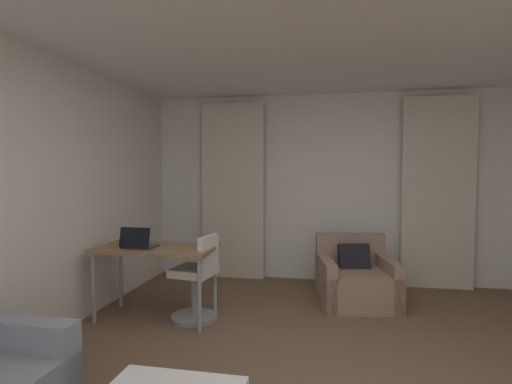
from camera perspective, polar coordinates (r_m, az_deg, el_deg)
name	(u,v)px	position (r m, az deg, el deg)	size (l,w,h in m)	color
wall_window	(330,188)	(5.56, 10.80, 0.58)	(5.12, 0.06, 2.60)	silver
curtain_left_panel	(233,191)	(5.60, -3.42, 0.14)	(0.90, 0.06, 2.50)	beige
curtain_right_panel	(438,193)	(5.60, 25.00, -0.13)	(0.90, 0.06, 2.50)	beige
armchair	(355,280)	(4.80, 14.33, -12.41)	(0.97, 0.97, 0.76)	#997A66
desk	(156,253)	(4.21, -14.42, -8.63)	(1.21, 0.61, 0.75)	olive
desk_chair	(197,282)	(4.16, -8.59, -12.85)	(0.48, 0.48, 0.88)	gray
laptop	(138,243)	(4.15, -16.85, -7.20)	(0.33, 0.25, 0.22)	#2D2D33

